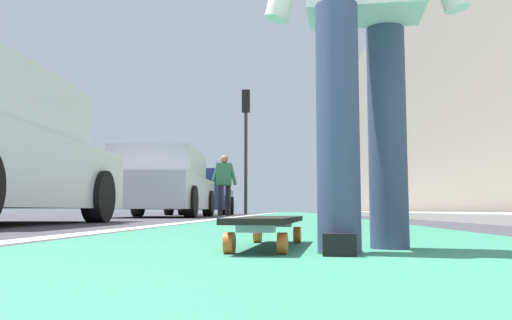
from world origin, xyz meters
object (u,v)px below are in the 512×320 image
(skateboard, at_px, (268,223))
(parked_car_far, at_px, (202,194))
(traffic_light, at_px, (246,129))
(pedestrian_distant, at_px, (224,181))
(parked_car_mid, at_px, (161,185))

(skateboard, height_order, parked_car_far, parked_car_far)
(traffic_light, relative_size, pedestrian_distant, 2.71)
(parked_car_mid, height_order, traffic_light, traffic_light)
(skateboard, relative_size, pedestrian_distant, 0.52)
(skateboard, relative_size, traffic_light, 0.19)
(skateboard, xyz_separation_m, parked_car_far, (15.81, 2.94, 0.61))
(parked_car_mid, distance_m, traffic_light, 7.81)
(parked_car_mid, height_order, parked_car_far, parked_car_far)
(parked_car_far, bearing_deg, pedestrian_distant, -160.72)
(parked_car_far, height_order, traffic_light, traffic_light)
(parked_car_mid, distance_m, pedestrian_distant, 3.00)
(parked_car_far, relative_size, traffic_light, 0.91)
(skateboard, bearing_deg, parked_car_mid, 16.20)
(skateboard, distance_m, parked_car_far, 16.09)
(pedestrian_distant, bearing_deg, parked_car_mid, 159.69)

